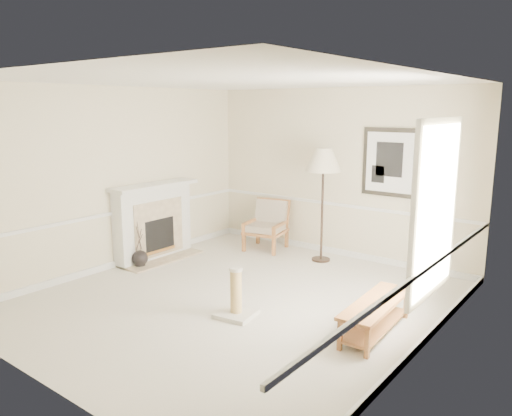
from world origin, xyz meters
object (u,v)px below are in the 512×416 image
(floor_vase, at_px, (140,259))
(scratching_post, at_px, (236,301))
(bench, at_px, (376,312))
(floor_lamp, at_px, (323,163))
(armchair, at_px, (268,223))

(floor_vase, height_order, scratching_post, floor_vase)
(bench, relative_size, scratching_post, 2.14)
(floor_lamp, xyz_separation_m, bench, (1.92, -2.04, -1.41))
(floor_vase, height_order, armchair, armchair)
(floor_lamp, distance_m, scratching_post, 3.06)
(floor_vase, relative_size, bench, 0.56)
(armchair, bearing_deg, scratching_post, -72.82)
(floor_lamp, relative_size, bench, 1.39)
(bench, height_order, scratching_post, scratching_post)
(armchair, height_order, scratching_post, armchair)
(armchair, height_order, bench, armchair)
(floor_vase, bearing_deg, scratching_post, -12.14)
(floor_vase, distance_m, scratching_post, 2.55)
(armchair, relative_size, bench, 0.65)
(floor_vase, distance_m, armchair, 2.43)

